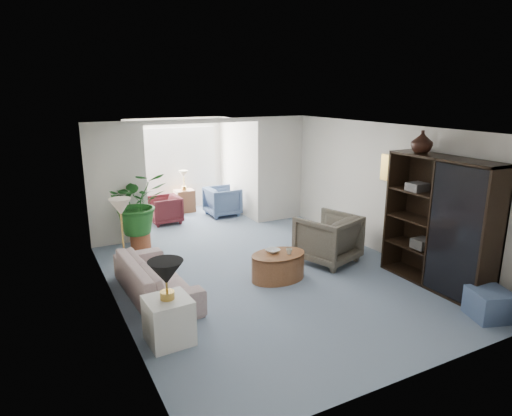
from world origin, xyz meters
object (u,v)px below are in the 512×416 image
sofa (156,278)px  coffee_table (278,266)px  sunroom_chair_blue (223,201)px  sunroom_chair_maroon (165,210)px  coffee_cup (289,251)px  entertainment_cabinet (439,223)px  sunroom_table (185,201)px  ottoman (490,304)px  framed_picture (394,169)px  table_lamp (166,272)px  wingback_chair (328,238)px  plant_pot (141,240)px  end_table (169,320)px  coffee_bowl (273,251)px  side_table_dark (347,237)px  floor_lamp (120,207)px  cabinet_urn (422,142)px

sofa → coffee_table: 2.02m
sunroom_chair_blue → sunroom_chair_maroon: size_ratio=1.11×
sunroom_chair_blue → coffee_cup: bearing=170.9°
entertainment_cabinet → sunroom_table: bearing=109.2°
ottoman → sofa: bearing=144.4°
coffee_cup → sunroom_table: 4.92m
framed_picture → table_lamp: framed_picture is taller
wingback_chair → plant_pot: 3.73m
ottoman → end_table: bearing=160.4°
framed_picture → entertainment_cabinet: 1.47m
coffee_bowl → framed_picture: bearing=-3.9°
coffee_cup → side_table_dark: side_table_dark is taller
end_table → ottoman: size_ratio=1.16×
floor_lamp → wingback_chair: (3.48, -0.94, -0.80)m
cabinet_urn → sofa: bearing=164.0°
framed_picture → ottoman: (-0.42, -2.43, -1.50)m
coffee_table → sunroom_chair_maroon: bearing=100.6°
ottoman → side_table_dark: bearing=90.7°
framed_picture → table_lamp: bearing=-168.1°
coffee_table → coffee_bowl: 0.28m
wingback_chair → ottoman: 2.88m
sofa → end_table: size_ratio=3.47×
framed_picture → plant_pot: 5.09m
cabinet_urn → sunroom_chair_blue: bearing=105.9°
end_table → ottoman: bearing=-19.6°
sunroom_table → sunroom_chair_blue: bearing=-45.0°
floor_lamp → coffee_cup: floor_lamp is taller
coffee_bowl → sunroom_table: bearing=89.5°
coffee_cup → cabinet_urn: size_ratio=0.28×
coffee_bowl → entertainment_cabinet: entertainment_cabinet is taller
coffee_cup → sunroom_chair_blue: (0.59, 4.16, -0.13)m
ottoman → entertainment_cabinet: bearing=80.4°
plant_pot → coffee_cup: bearing=-55.6°
framed_picture → floor_lamp: bearing=164.6°
sunroom_chair_blue → sunroom_table: size_ratio=1.37×
framed_picture → coffee_bowl: (-2.42, 0.17, -1.22)m
sofa → ottoman: (3.94, -2.82, -0.10)m
cabinet_urn → sunroom_chair_blue: (-1.40, 4.93, -1.92)m
cabinet_urn → framed_picture: bearing=74.0°
table_lamp → entertainment_cabinet: 4.35m
side_table_dark → table_lamp: bearing=-158.7°
plant_pot → sunroom_table: bearing=52.8°
table_lamp → cabinet_urn: size_ratio=1.23×
wingback_chair → sunroom_chair_blue: wingback_chair is taller
floor_lamp → coffee_cup: bearing=-28.4°
table_lamp → floor_lamp: bearing=92.1°
framed_picture → ottoman: size_ratio=0.98×
coffee_cup → sunroom_chair_blue: size_ratio=0.13×
sofa → sunroom_table: (1.98, 4.49, -0.01)m
coffee_cup → sunroom_chair_maroon: sunroom_chair_maroon is taller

